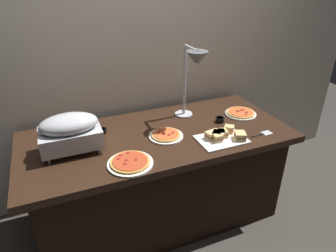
# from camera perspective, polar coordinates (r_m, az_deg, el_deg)

# --- Properties ---
(ground_plane) EXTENTS (8.00, 8.00, 0.00)m
(ground_plane) POSITION_cam_1_polar(r_m,az_deg,el_deg) (2.59, -1.63, -16.40)
(ground_plane) COLOR #38332D
(back_wall) EXTENTS (4.40, 0.04, 2.40)m
(back_wall) POSITION_cam_1_polar(r_m,az_deg,el_deg) (2.41, -6.39, 13.07)
(back_wall) COLOR beige
(back_wall) RESTS_ON ground_plane
(buffet_table) EXTENTS (1.90, 0.84, 0.76)m
(buffet_table) POSITION_cam_1_polar(r_m,az_deg,el_deg) (2.34, -1.75, -9.59)
(buffet_table) COLOR black
(buffet_table) RESTS_ON ground_plane
(chafing_dish) EXTENTS (0.37, 0.23, 0.26)m
(chafing_dish) POSITION_cam_1_polar(r_m,az_deg,el_deg) (1.96, -18.12, -0.98)
(chafing_dish) COLOR #B7BABF
(chafing_dish) RESTS_ON buffet_table
(heat_lamp) EXTENTS (0.15, 0.33, 0.56)m
(heat_lamp) POSITION_cam_1_polar(r_m,az_deg,el_deg) (2.14, 5.00, 11.26)
(heat_lamp) COLOR #B7BABF
(heat_lamp) RESTS_ON buffet_table
(pizza_plate_front) EXTENTS (0.24, 0.24, 0.03)m
(pizza_plate_front) POSITION_cam_1_polar(r_m,az_deg,el_deg) (2.09, -0.39, -1.78)
(pizza_plate_front) COLOR white
(pizza_plate_front) RESTS_ON buffet_table
(pizza_plate_center) EXTENTS (0.25, 0.25, 0.03)m
(pizza_plate_center) POSITION_cam_1_polar(r_m,az_deg,el_deg) (2.48, 13.64, 2.39)
(pizza_plate_center) COLOR white
(pizza_plate_center) RESTS_ON buffet_table
(pizza_plate_raised_stand) EXTENTS (0.28, 0.28, 0.03)m
(pizza_plate_raised_stand) POSITION_cam_1_polar(r_m,az_deg,el_deg) (1.82, -7.18, -6.91)
(pizza_plate_raised_stand) COLOR white
(pizza_plate_raised_stand) RESTS_ON buffet_table
(sandwich_platter) EXTENTS (0.33, 0.23, 0.06)m
(sandwich_platter) POSITION_cam_1_polar(r_m,az_deg,el_deg) (2.09, 10.31, -1.86)
(sandwich_platter) COLOR white
(sandwich_platter) RESTS_ON buffet_table
(sauce_cup_near) EXTENTS (0.07, 0.07, 0.04)m
(sauce_cup_near) POSITION_cam_1_polar(r_m,az_deg,el_deg) (2.33, 9.82, 1.22)
(sauce_cup_near) COLOR black
(sauce_cup_near) RESTS_ON buffet_table
(sauce_cup_far) EXTENTS (0.06, 0.06, 0.03)m
(sauce_cup_far) POSITION_cam_1_polar(r_m,az_deg,el_deg) (2.19, -12.29, -0.84)
(sauce_cup_far) COLOR black
(sauce_cup_far) RESTS_ON buffet_table
(serving_spatula) EXTENTS (0.17, 0.06, 0.01)m
(serving_spatula) POSITION_cam_1_polar(r_m,az_deg,el_deg) (2.23, 17.46, -1.47)
(serving_spatula) COLOR #B7BABF
(serving_spatula) RESTS_ON buffet_table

